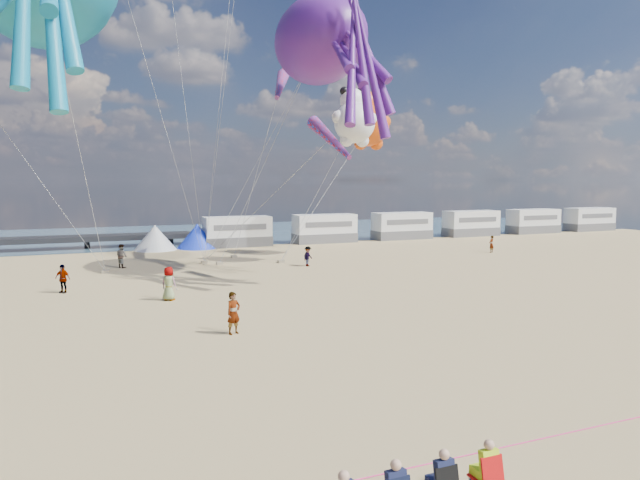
{
  "coord_description": "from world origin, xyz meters",
  "views": [
    {
      "loc": [
        -8.05,
        -15.77,
        6.62
      ],
      "look_at": [
        0.94,
        6.0,
        4.15
      ],
      "focal_mm": 32.0,
      "sensor_mm": 36.0,
      "label": 1
    }
  ],
  "objects_px": {
    "sandbag_b": "(220,263)",
    "sandbag_c": "(281,261)",
    "motorhome_5": "(589,219)",
    "tent_blue": "(197,236)",
    "motorhome_2": "(402,226)",
    "sandbag_e": "(204,262)",
    "beachgoer_2": "(308,256)",
    "beachgoer_3": "(63,279)",
    "motorhome_1": "(325,228)",
    "kite_octopus_purple": "(320,40)",
    "sandbag_d": "(234,256)",
    "beachgoer_1": "(122,256)",
    "beachgoer_0": "(169,284)",
    "kite_panda": "(355,122)",
    "beachgoer_5": "(491,244)",
    "motorhome_4": "(533,221)",
    "motorhome_0": "(237,232)",
    "windsock_mid": "(280,85)",
    "standing_person": "(234,313)",
    "kite_teddy_orange": "(369,126)",
    "sandbag_a": "(105,272)",
    "tent_white": "(155,238)",
    "windsock_right": "(330,139)",
    "motorhome_3": "(471,223)"
  },
  "relations": [
    {
      "from": "sandbag_b",
      "to": "sandbag_c",
      "type": "distance_m",
      "value": 4.88
    },
    {
      "from": "motorhome_5",
      "to": "tent_blue",
      "type": "distance_m",
      "value": 51.5
    },
    {
      "from": "motorhome_2",
      "to": "sandbag_e",
      "type": "bearing_deg",
      "value": -156.54
    },
    {
      "from": "beachgoer_2",
      "to": "beachgoer_3",
      "type": "height_order",
      "value": "beachgoer_3"
    },
    {
      "from": "motorhome_1",
      "to": "sandbag_e",
      "type": "bearing_deg",
      "value": -144.61
    },
    {
      "from": "motorhome_5",
      "to": "sandbag_c",
      "type": "distance_m",
      "value": 48.76
    },
    {
      "from": "beachgoer_2",
      "to": "tent_blue",
      "type": "bearing_deg",
      "value": 74.59
    },
    {
      "from": "kite_octopus_purple",
      "to": "sandbag_d",
      "type": "bearing_deg",
      "value": 98.51
    },
    {
      "from": "beachgoer_1",
      "to": "beachgoer_3",
      "type": "relative_size",
      "value": 1.07
    },
    {
      "from": "beachgoer_3",
      "to": "kite_octopus_purple",
      "type": "xyz_separation_m",
      "value": [
        16.94,
        1.27,
        15.44
      ]
    },
    {
      "from": "beachgoer_0",
      "to": "kite_panda",
      "type": "xyz_separation_m",
      "value": [
        15.69,
        9.01,
        10.2
      ]
    },
    {
      "from": "beachgoer_5",
      "to": "kite_panda",
      "type": "height_order",
      "value": "kite_panda"
    },
    {
      "from": "motorhome_2",
      "to": "motorhome_4",
      "type": "distance_m",
      "value": 19.0
    },
    {
      "from": "motorhome_0",
      "to": "motorhome_1",
      "type": "distance_m",
      "value": 9.5
    },
    {
      "from": "motorhome_2",
      "to": "windsock_mid",
      "type": "xyz_separation_m",
      "value": [
        -18.28,
        -11.74,
        12.63
      ]
    },
    {
      "from": "beachgoer_2",
      "to": "standing_person",
      "type": "bearing_deg",
      "value": -156.77
    },
    {
      "from": "motorhome_5",
      "to": "sandbag_d",
      "type": "xyz_separation_m",
      "value": [
        -49.88,
        -8.19,
        -1.39
      ]
    },
    {
      "from": "motorhome_4",
      "to": "sandbag_e",
      "type": "xyz_separation_m",
      "value": [
        -43.41,
        -10.59,
        -1.39
      ]
    },
    {
      "from": "kite_octopus_purple",
      "to": "beachgoer_3",
      "type": "bearing_deg",
      "value": 171.37
    },
    {
      "from": "sandbag_e",
      "to": "motorhome_2",
      "type": "bearing_deg",
      "value": 23.46
    },
    {
      "from": "beachgoer_1",
      "to": "sandbag_c",
      "type": "relative_size",
      "value": 3.64
    },
    {
      "from": "kite_teddy_orange",
      "to": "motorhome_0",
      "type": "bearing_deg",
      "value": 119.23
    },
    {
      "from": "beachgoer_2",
      "to": "sandbag_b",
      "type": "bearing_deg",
      "value": 114.27
    },
    {
      "from": "motorhome_2",
      "to": "sandbag_d",
      "type": "xyz_separation_m",
      "value": [
        -21.38,
        -8.19,
        -1.39
      ]
    },
    {
      "from": "beachgoer_0",
      "to": "kite_octopus_purple",
      "type": "relative_size",
      "value": 0.15
    },
    {
      "from": "motorhome_4",
      "to": "sandbag_a",
      "type": "bearing_deg",
      "value": -166.05
    },
    {
      "from": "motorhome_1",
      "to": "windsock_mid",
      "type": "distance_m",
      "value": 19.35
    },
    {
      "from": "beachgoer_1",
      "to": "beachgoer_5",
      "type": "distance_m",
      "value": 32.17
    },
    {
      "from": "motorhome_5",
      "to": "windsock_mid",
      "type": "relative_size",
      "value": 1.01
    },
    {
      "from": "tent_white",
      "to": "tent_blue",
      "type": "distance_m",
      "value": 4.0
    },
    {
      "from": "kite_panda",
      "to": "kite_teddy_orange",
      "type": "height_order",
      "value": "kite_teddy_orange"
    },
    {
      "from": "kite_octopus_purple",
      "to": "beachgoer_0",
      "type": "bearing_deg",
      "value": -165.93
    },
    {
      "from": "sandbag_c",
      "to": "kite_teddy_orange",
      "type": "bearing_deg",
      "value": 9.54
    },
    {
      "from": "beachgoer_0",
      "to": "sandbag_b",
      "type": "distance_m",
      "value": 13.5
    },
    {
      "from": "motorhome_0",
      "to": "beachgoer_2",
      "type": "bearing_deg",
      "value": -83.46
    },
    {
      "from": "tent_white",
      "to": "sandbag_c",
      "type": "bearing_deg",
      "value": -56.21
    },
    {
      "from": "motorhome_1",
      "to": "motorhome_5",
      "type": "height_order",
      "value": "same"
    },
    {
      "from": "motorhome_2",
      "to": "kite_panda",
      "type": "distance_m",
      "value": 22.14
    },
    {
      "from": "kite_teddy_orange",
      "to": "beachgoer_0",
      "type": "bearing_deg",
      "value": -155.47
    },
    {
      "from": "beachgoer_3",
      "to": "kite_octopus_purple",
      "type": "bearing_deg",
      "value": 41.53
    },
    {
      "from": "motorhome_5",
      "to": "sandbag_e",
      "type": "height_order",
      "value": "motorhome_5"
    },
    {
      "from": "kite_teddy_orange",
      "to": "windsock_right",
      "type": "height_order",
      "value": "kite_teddy_orange"
    },
    {
      "from": "beachgoer_5",
      "to": "tent_blue",
      "type": "bearing_deg",
      "value": -56.34
    },
    {
      "from": "motorhome_1",
      "to": "motorhome_3",
      "type": "bearing_deg",
      "value": 0.0
    },
    {
      "from": "motorhome_0",
      "to": "beachgoer_5",
      "type": "xyz_separation_m",
      "value": [
        20.37,
        -13.71,
        -0.72
      ]
    },
    {
      "from": "sandbag_d",
      "to": "kite_teddy_orange",
      "type": "bearing_deg",
      "value": -14.49
    },
    {
      "from": "motorhome_2",
      "to": "motorhome_4",
      "type": "xyz_separation_m",
      "value": [
        19.0,
        0.0,
        0.0
      ]
    },
    {
      "from": "motorhome_2",
      "to": "motorhome_5",
      "type": "height_order",
      "value": "same"
    },
    {
      "from": "motorhome_4",
      "to": "sandbag_c",
      "type": "xyz_separation_m",
      "value": [
        -37.6,
        -12.56,
        -1.39
      ]
    },
    {
      "from": "tent_white",
      "to": "sandbag_d",
      "type": "bearing_deg",
      "value": -55.56
    }
  ]
}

